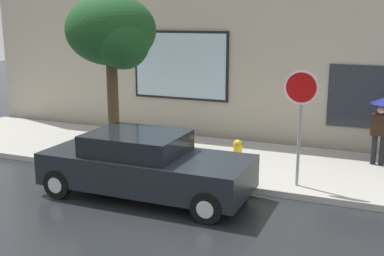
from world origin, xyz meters
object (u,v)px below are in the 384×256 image
at_px(stop_sign, 300,105).
at_px(parked_car, 145,165).
at_px(street_tree, 113,34).
at_px(fire_hydrant, 238,155).

bearing_deg(stop_sign, parked_car, -153.35).
distance_m(street_tree, stop_sign, 5.21).
bearing_deg(street_tree, stop_sign, -4.72).
distance_m(fire_hydrant, street_tree, 4.48).
height_order(fire_hydrant, stop_sign, stop_sign).
bearing_deg(parked_car, street_tree, 134.40).
relative_size(parked_car, stop_sign, 1.75).
bearing_deg(stop_sign, street_tree, 175.28).
height_order(fire_hydrant, street_tree, street_tree).
distance_m(parked_car, street_tree, 3.89).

